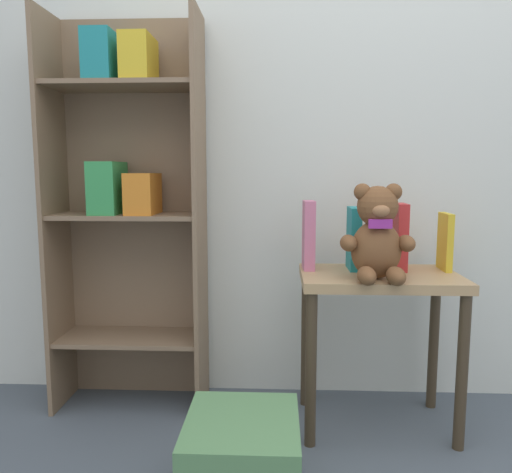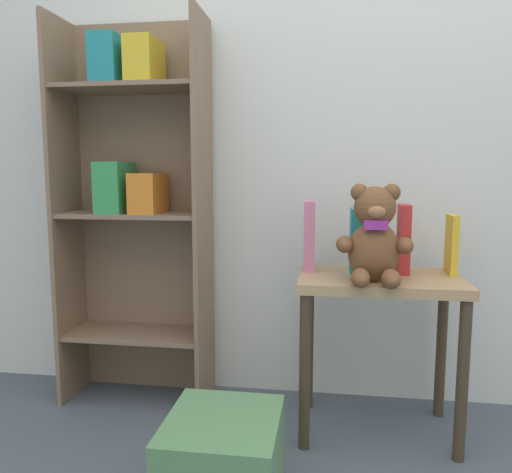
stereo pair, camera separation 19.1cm
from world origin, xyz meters
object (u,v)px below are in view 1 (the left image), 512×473
object	(u,v)px
teddy_bear	(377,236)
book_standing_yellow	(445,242)
bookshelf_side	(129,192)
display_table	(379,302)
book_standing_teal	(354,238)
book_standing_red	(400,237)
storage_bin	(242,465)
book_standing_pink	(309,235)

from	to	relation	value
teddy_bear	book_standing_yellow	bearing A→B (deg)	32.16
bookshelf_side	display_table	xyz separation A→B (m)	(0.99, -0.17, -0.41)
book_standing_teal	book_standing_red	size ratio (longest dim) A/B	0.94
book_standing_red	storage_bin	distance (m)	1.00
teddy_bear	book_standing_red	xyz separation A→B (m)	(0.12, 0.17, -0.02)
display_table	book_standing_teal	world-z (taller)	book_standing_teal
bookshelf_side	storage_bin	world-z (taller)	bookshelf_side
teddy_bear	book_standing_red	world-z (taller)	teddy_bear
bookshelf_side	book_standing_red	xyz separation A→B (m)	(1.08, -0.11, -0.17)
display_table	storage_bin	xyz separation A→B (m)	(-0.48, -0.51, -0.35)
storage_bin	book_standing_red	bearing A→B (deg)	45.70
book_standing_yellow	display_table	bearing A→B (deg)	-161.00
bookshelf_side	teddy_bear	distance (m)	1.01
book_standing_pink	book_standing_yellow	world-z (taller)	book_standing_pink
bookshelf_side	teddy_bear	size ratio (longest dim) A/B	4.73
teddy_bear	book_standing_teal	bearing A→B (deg)	106.08
teddy_bear	book_standing_red	size ratio (longest dim) A/B	1.31
display_table	book_standing_yellow	world-z (taller)	book_standing_yellow
book_standing_pink	book_standing_teal	world-z (taller)	book_standing_pink
book_standing_pink	storage_bin	world-z (taller)	book_standing_pink
display_table	book_standing_teal	xyz separation A→B (m)	(-0.09, 0.08, 0.23)
bookshelf_side	book_standing_pink	bearing A→B (deg)	-8.22
bookshelf_side	book_standing_teal	distance (m)	0.93
book_standing_yellow	book_standing_teal	bearing A→B (deg)	-177.78
display_table	teddy_bear	world-z (taller)	teddy_bear
teddy_bear	book_standing_teal	size ratio (longest dim) A/B	1.40
book_standing_teal	storage_bin	world-z (taller)	book_standing_teal
display_table	book_standing_red	world-z (taller)	book_standing_red
book_standing_yellow	storage_bin	xyz separation A→B (m)	(-0.74, -0.59, -0.57)
bookshelf_side	book_standing_yellow	world-z (taller)	bookshelf_side
book_standing_pink	bookshelf_side	bearing A→B (deg)	169.21
book_standing_pink	storage_bin	size ratio (longest dim) A/B	0.74
bookshelf_side	display_table	size ratio (longest dim) A/B	2.67
teddy_bear	book_standing_red	bearing A→B (deg)	55.13
display_table	book_standing_teal	size ratio (longest dim) A/B	2.48
book_standing_pink	storage_bin	bearing A→B (deg)	-113.12
book_standing_pink	book_standing_red	size ratio (longest dim) A/B	1.04
storage_bin	bookshelf_side	bearing A→B (deg)	126.80
book_standing_teal	book_standing_red	distance (m)	0.18
bookshelf_side	book_standing_teal	bearing A→B (deg)	-6.08
display_table	book_standing_red	bearing A→B (deg)	38.59
display_table	teddy_bear	xyz separation A→B (m)	(-0.03, -0.11, 0.26)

